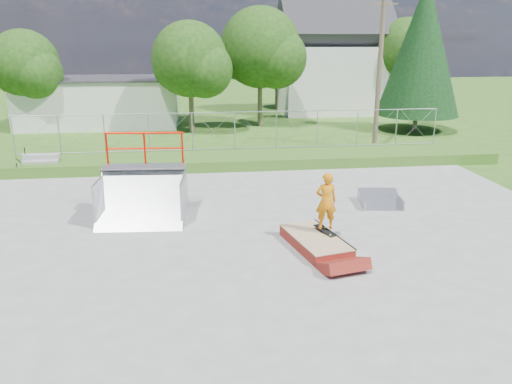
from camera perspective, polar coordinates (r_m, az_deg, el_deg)
ground at (r=14.14m, az=1.36°, el=-6.08°), size 120.00×120.00×0.00m
concrete_pad at (r=14.13m, az=1.36°, el=-6.01°), size 20.00×16.00×0.04m
grass_berm at (r=23.06m, az=-2.19°, el=3.76°), size 24.00×3.00×0.50m
grind_box at (r=13.96m, az=6.79°, el=-5.73°), size 1.66×2.61×0.36m
quarter_pipe at (r=15.98m, az=-13.02°, el=1.27°), size 2.82×2.45×2.66m
flat_bank_ramp at (r=17.85m, az=14.04°, el=-0.90°), size 1.56×1.64×0.42m
skateboard at (r=14.18m, az=7.87°, el=-4.42°), size 0.53×0.81×0.13m
skater at (r=13.90m, az=8.01°, el=-1.33°), size 0.60×0.40×1.62m
concrete_stairs at (r=23.10m, az=-23.52°, el=2.73°), size 1.50×1.60×0.80m
chain_link_fence at (r=23.80m, az=-2.44°, el=7.00°), size 20.00×0.06×1.80m
utility_building_flat at (r=35.60m, az=-17.26°, el=9.79°), size 10.00×6.00×3.00m
gable_house at (r=40.41m, az=8.73°, el=14.45°), size 8.40×6.08×8.94m
utility_pole at (r=26.64m, az=13.92°, el=13.25°), size 0.24×0.24×8.00m
tree_left_near at (r=30.71m, az=-7.11°, el=14.50°), size 4.76×4.48×6.65m
tree_center at (r=33.01m, az=1.02°, el=15.84°), size 5.44×5.12×7.60m
tree_left_far at (r=34.16m, az=-24.61°, el=12.87°), size 4.42×4.16×6.18m
tree_right_far at (r=40.12m, az=17.17°, el=14.91°), size 5.10×4.80×7.12m
tree_back_mid at (r=41.38m, az=2.79°, el=14.40°), size 4.08×3.84×5.70m
conifer_tree at (r=32.97m, az=18.46°, el=15.36°), size 5.04×5.04×9.10m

